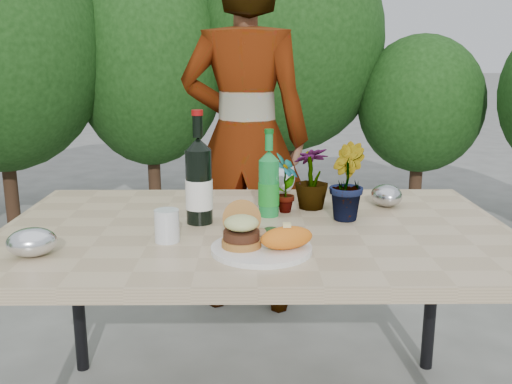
{
  "coord_description": "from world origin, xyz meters",
  "views": [
    {
      "loc": [
        -0.01,
        -1.73,
        1.28
      ],
      "look_at": [
        0.0,
        -0.08,
        0.88
      ],
      "focal_mm": 40.0,
      "sensor_mm": 36.0,
      "label": 1
    }
  ],
  "objects_px": {
    "wine_bottle": "(199,182)",
    "person": "(245,139)",
    "dinner_plate": "(261,249)",
    "patio_table": "(256,243)"
  },
  "relations": [
    {
      "from": "patio_table",
      "to": "wine_bottle",
      "type": "height_order",
      "value": "wine_bottle"
    },
    {
      "from": "dinner_plate",
      "to": "patio_table",
      "type": "bearing_deg",
      "value": 93.22
    },
    {
      "from": "wine_bottle",
      "to": "person",
      "type": "height_order",
      "value": "person"
    },
    {
      "from": "person",
      "to": "wine_bottle",
      "type": "bearing_deg",
      "value": 89.74
    },
    {
      "from": "wine_bottle",
      "to": "patio_table",
      "type": "bearing_deg",
      "value": -14.32
    },
    {
      "from": "dinner_plate",
      "to": "wine_bottle",
      "type": "height_order",
      "value": "wine_bottle"
    },
    {
      "from": "dinner_plate",
      "to": "wine_bottle",
      "type": "distance_m",
      "value": 0.36
    },
    {
      "from": "patio_table",
      "to": "person",
      "type": "distance_m",
      "value": 1.07
    },
    {
      "from": "dinner_plate",
      "to": "person",
      "type": "relative_size",
      "value": 0.16
    },
    {
      "from": "patio_table",
      "to": "wine_bottle",
      "type": "bearing_deg",
      "value": 168.25
    }
  ]
}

